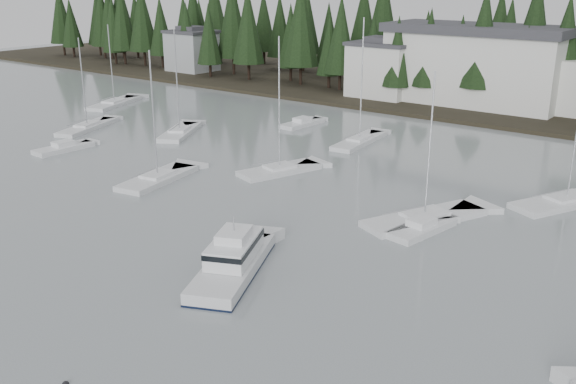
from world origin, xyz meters
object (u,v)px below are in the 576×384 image
(sailboat_10, at_px, (115,105))
(runabout_1, at_px, (421,230))
(harbor_inn, at_px, (490,67))
(sailboat_0, at_px, (566,203))
(cabin_cruiser_center, at_px, (233,263))
(sailboat_2, at_px, (424,220))
(house_west, at_px, (382,68))
(sailboat_5, at_px, (158,180))
(house_far_west, at_px, (192,50))
(sailboat_1, at_px, (359,142))
(sailboat_3, at_px, (88,129))
(sailboat_7, at_px, (280,172))
(sailboat_6, at_px, (180,134))
(runabout_3, at_px, (302,124))
(runabout_0, at_px, (64,149))

(sailboat_10, relative_size, runabout_1, 1.89)
(harbor_inn, xyz_separation_m, sailboat_0, (20.14, -34.84, -5.70))
(cabin_cruiser_center, height_order, sailboat_2, sailboat_2)
(house_west, distance_m, sailboat_5, 48.05)
(sailboat_5, xyz_separation_m, runabout_1, (24.66, 3.40, 0.07))
(sailboat_0, relative_size, sailboat_5, 1.18)
(house_west, bearing_deg, house_far_west, 177.27)
(harbor_inn, relative_size, sailboat_1, 2.08)
(sailboat_3, relative_size, sailboat_7, 0.86)
(house_far_west, distance_m, sailboat_6, 49.68)
(house_far_west, xyz_separation_m, sailboat_10, (13.43, -29.08, -4.35))
(house_west, xyz_separation_m, sailboat_10, (-28.57, -27.08, -4.60))
(sailboat_0, height_order, sailboat_3, sailboat_0)
(house_far_west, xyz_separation_m, sailboat_1, (53.17, -26.64, -4.32))
(runabout_3, bearing_deg, sailboat_1, -104.59)
(sailboat_6, height_order, runabout_0, sailboat_6)
(sailboat_7, xyz_separation_m, sailboat_10, (-39.58, 11.86, -0.03))
(runabout_1, distance_m, runabout_3, 35.83)
(house_west, height_order, sailboat_2, sailboat_2)
(house_far_west, bearing_deg, runabout_0, -58.64)
(runabout_0, bearing_deg, sailboat_2, -81.51)
(runabout_0, xyz_separation_m, runabout_1, (40.77, 2.28, 0.00))
(house_west, relative_size, cabin_cruiser_center, 0.94)
(harbor_inn, relative_size, sailboat_5, 2.40)
(sailboat_1, bearing_deg, cabin_cruiser_center, -167.19)
(sailboat_10, bearing_deg, runabout_0, -159.87)
(harbor_inn, bearing_deg, sailboat_3, -128.75)
(sailboat_1, height_order, sailboat_10, sailboat_1)
(sailboat_1, distance_m, runabout_3, 10.83)
(house_far_west, relative_size, sailboat_2, 0.71)
(sailboat_0, xyz_separation_m, sailboat_5, (-31.47, -16.18, -0.01))
(runabout_1, xyz_separation_m, runabout_3, (-27.52, 22.94, 0.00))
(cabin_cruiser_center, bearing_deg, sailboat_1, -6.08)
(sailboat_10, distance_m, runabout_1, 59.49)
(sailboat_10, height_order, runabout_0, sailboat_10)
(sailboat_0, distance_m, runabout_3, 35.80)
(sailboat_5, relative_size, runabout_3, 1.83)
(sailboat_3, bearing_deg, sailboat_5, -131.38)
(runabout_0, bearing_deg, sailboat_1, -44.79)
(runabout_3, bearing_deg, cabin_cruiser_center, -146.78)
(harbor_inn, height_order, sailboat_1, sailboat_1)
(house_far_west, bearing_deg, sailboat_1, -26.61)
(sailboat_5, bearing_deg, sailboat_6, 30.00)
(cabin_cruiser_center, distance_m, sailboat_0, 29.33)
(sailboat_0, distance_m, sailboat_6, 43.17)
(house_west, xyz_separation_m, runabout_1, (28.37, -44.29, -4.52))
(harbor_inn, bearing_deg, cabin_cruiser_center, -83.55)
(house_far_west, bearing_deg, house_west, -2.73)
(house_west, distance_m, sailboat_2, 50.65)
(sailboat_2, relative_size, sailboat_10, 1.01)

